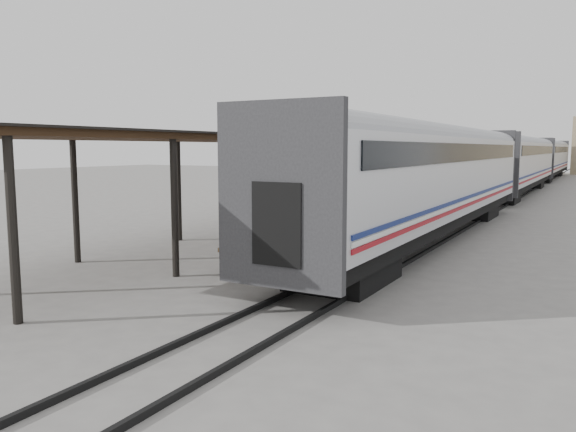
% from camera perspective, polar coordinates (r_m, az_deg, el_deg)
% --- Properties ---
extents(ground, '(160.00, 160.00, 0.00)m').
position_cam_1_polar(ground, '(17.28, -3.53, -5.33)').
color(ground, slate).
rests_on(ground, ground).
extents(train, '(3.45, 76.01, 4.01)m').
position_cam_1_polar(train, '(48.34, 22.37, 5.25)').
color(train, silver).
rests_on(train, ground).
extents(canopy, '(4.90, 64.30, 4.15)m').
position_cam_1_polar(canopy, '(40.19, 11.24, 7.27)').
color(canopy, '#422B19').
rests_on(canopy, ground).
extents(rails, '(1.54, 150.00, 0.12)m').
position_cam_1_polar(rails, '(48.67, 22.27, 2.15)').
color(rails, black).
rests_on(rails, ground).
extents(building_left, '(12.00, 8.00, 6.00)m').
position_cam_1_polar(building_left, '(98.06, 18.24, 6.18)').
color(building_left, tan).
rests_on(building_left, ground).
extents(baggage_cart, '(1.84, 2.64, 0.86)m').
position_cam_1_polar(baggage_cart, '(16.89, -3.68, -3.37)').
color(baggage_cart, brown).
rests_on(baggage_cart, ground).
extents(suitcase_stack, '(1.29, 1.26, 0.58)m').
position_cam_1_polar(suitcase_stack, '(17.17, -3.60, -1.83)').
color(suitcase_stack, '#3B3B3D').
rests_on(suitcase_stack, baggage_cart).
extents(luggage_tug, '(0.98, 1.59, 1.40)m').
position_cam_1_polar(luggage_tug, '(30.97, 5.51, 1.29)').
color(luggage_tug, maroon).
rests_on(luggage_tug, ground).
extents(porter, '(0.47, 0.65, 1.67)m').
position_cam_1_polar(porter, '(16.06, -4.23, -0.14)').
color(porter, navy).
rests_on(porter, baggage_cart).
extents(pedestrian, '(1.18, 0.60, 1.93)m').
position_cam_1_polar(pedestrian, '(34.42, 7.52, 2.36)').
color(pedestrian, black).
rests_on(pedestrian, ground).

